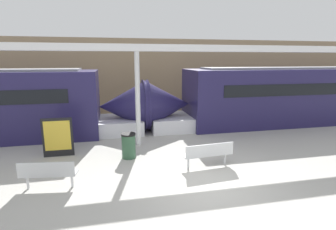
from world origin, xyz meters
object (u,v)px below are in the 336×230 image
(bench_near, at_px, (208,153))
(bench_far, at_px, (48,172))
(poster_board, at_px, (58,137))
(train_left, at_px, (313,96))
(trash_bin, at_px, (129,146))
(support_column_near, at_px, (138,100))

(bench_near, bearing_deg, bench_far, -179.22)
(poster_board, bearing_deg, train_left, 12.64)
(bench_far, xyz_separation_m, trash_bin, (2.39, 1.99, -0.04))
(bench_far, bearing_deg, bench_near, 13.93)
(bench_near, relative_size, bench_far, 1.11)
(bench_near, distance_m, support_column_near, 3.87)
(bench_near, relative_size, support_column_near, 0.45)
(poster_board, relative_size, support_column_near, 0.38)
(bench_far, relative_size, trash_bin, 1.69)
(train_left, relative_size, bench_far, 12.59)
(bench_near, height_order, support_column_near, support_column_near)
(bench_near, height_order, bench_far, same)
(train_left, relative_size, support_column_near, 5.07)
(trash_bin, height_order, support_column_near, support_column_near)
(train_left, xyz_separation_m, poster_board, (-13.69, -3.07, -0.77))
(bench_near, bearing_deg, train_left, 26.39)
(bench_far, height_order, poster_board, poster_board)
(bench_near, distance_m, bench_far, 5.01)
(support_column_near, bearing_deg, train_left, 12.40)
(train_left, xyz_separation_m, bench_far, (-13.48, -5.79, -1.01))
(trash_bin, relative_size, support_column_near, 0.24)
(bench_near, distance_m, poster_board, 5.63)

